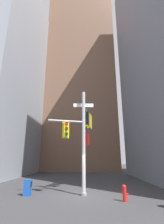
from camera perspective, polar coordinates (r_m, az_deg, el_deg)
ground at (r=11.69m, az=0.63°, el=-27.00°), size 120.00×120.00×0.00m
building_mid_block at (r=41.35m, az=-0.21°, el=11.27°), size 14.28×14.28×42.22m
signal_pole_assembly at (r=12.32m, az=0.32°, el=-5.99°), size 3.14×3.53×7.05m
fire_hydrant at (r=10.39m, az=14.51°, el=-25.43°), size 0.33×0.23×0.86m
newspaper_box at (r=12.07m, az=-18.32°, el=-23.59°), size 0.45×0.36×0.96m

